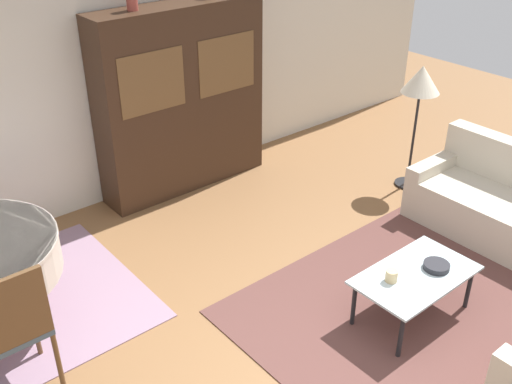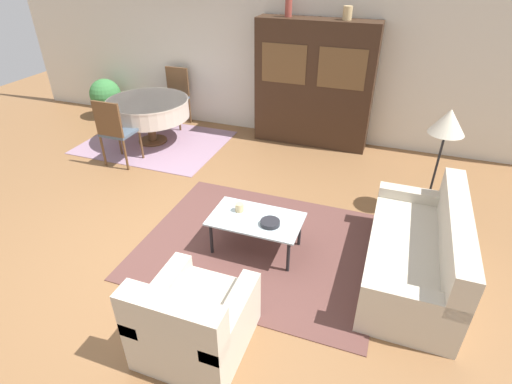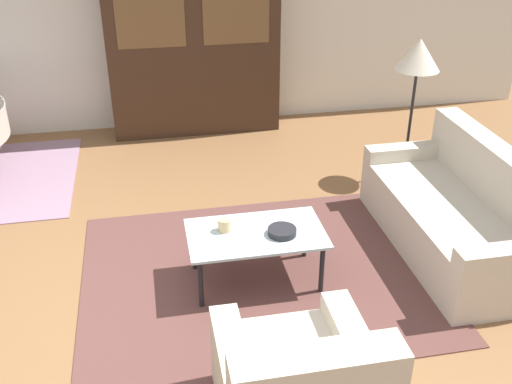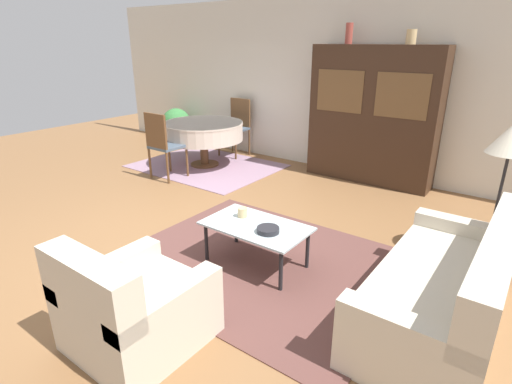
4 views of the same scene
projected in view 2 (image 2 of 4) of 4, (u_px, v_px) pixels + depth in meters
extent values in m
plane|color=brown|center=(168.00, 249.00, 4.48)|extent=(14.00, 14.00, 0.00)
cube|color=beige|center=(271.00, 55.00, 6.67)|extent=(10.00, 0.06, 2.70)
cube|color=brown|center=(260.00, 246.00, 4.52)|extent=(2.61, 2.12, 0.01)
cube|color=gray|center=(156.00, 142.00, 6.90)|extent=(2.32, 1.78, 0.01)
cube|color=beige|center=(410.00, 260.00, 4.01)|extent=(0.84, 1.81, 0.43)
cube|color=beige|center=(456.00, 232.00, 3.69)|extent=(0.20, 1.81, 0.42)
cube|color=beige|center=(414.00, 298.00, 3.20)|extent=(0.84, 0.16, 0.12)
cube|color=beige|center=(417.00, 195.00, 4.52)|extent=(0.84, 0.16, 0.12)
cube|color=beige|center=(197.00, 325.00, 3.32)|extent=(0.82, 0.86, 0.42)
cube|color=beige|center=(172.00, 321.00, 2.84)|extent=(0.82, 0.20, 0.40)
cube|color=beige|center=(159.00, 292.00, 3.27)|extent=(0.16, 0.86, 0.12)
cube|color=beige|center=(233.00, 313.00, 3.08)|extent=(0.16, 0.86, 0.12)
cylinder|color=black|center=(211.00, 238.00, 4.31)|extent=(0.04, 0.04, 0.39)
cylinder|color=black|center=(288.00, 256.00, 4.06)|extent=(0.04, 0.04, 0.39)
cylinder|color=black|center=(228.00, 215.00, 4.68)|extent=(0.04, 0.04, 0.39)
cylinder|color=black|center=(300.00, 231.00, 4.43)|extent=(0.04, 0.04, 0.39)
cube|color=silver|center=(256.00, 219.00, 4.26)|extent=(0.99, 0.58, 0.02)
cube|color=#382316|center=(314.00, 85.00, 6.42)|extent=(1.88, 0.42, 1.99)
cube|color=brown|center=(284.00, 64.00, 6.19)|extent=(0.71, 0.01, 0.60)
cube|color=brown|center=(342.00, 69.00, 5.93)|extent=(0.71, 0.01, 0.60)
cylinder|color=brown|center=(153.00, 140.00, 6.92)|extent=(0.48, 0.48, 0.03)
cylinder|color=brown|center=(151.00, 129.00, 6.81)|extent=(0.14, 0.14, 0.44)
cylinder|color=beige|center=(148.00, 108.00, 6.61)|extent=(1.33, 1.33, 0.30)
cylinder|color=beige|center=(147.00, 101.00, 6.54)|extent=(1.34, 1.34, 0.03)
cylinder|color=brown|center=(120.00, 141.00, 6.38)|extent=(0.04, 0.04, 0.48)
cylinder|color=brown|center=(141.00, 144.00, 6.26)|extent=(0.04, 0.04, 0.48)
cylinder|color=brown|center=(103.00, 151.00, 6.05)|extent=(0.04, 0.04, 0.48)
cylinder|color=brown|center=(126.00, 155.00, 5.94)|extent=(0.04, 0.04, 0.48)
cube|color=#475666|center=(120.00, 132.00, 6.02)|extent=(0.44, 0.44, 0.04)
cube|color=brown|center=(108.00, 119.00, 5.72)|extent=(0.44, 0.04, 0.51)
cylinder|color=brown|center=(179.00, 118.00, 7.22)|extent=(0.04, 0.04, 0.48)
cylinder|color=brown|center=(160.00, 115.00, 7.34)|extent=(0.04, 0.04, 0.48)
cylinder|color=brown|center=(190.00, 110.00, 7.55)|extent=(0.04, 0.04, 0.48)
cylinder|color=brown|center=(171.00, 108.00, 7.66)|extent=(0.04, 0.04, 0.48)
cube|color=#475666|center=(174.00, 99.00, 7.31)|extent=(0.44, 0.44, 0.04)
cube|color=brown|center=(177.00, 81.00, 7.32)|extent=(0.44, 0.04, 0.51)
cylinder|color=black|center=(424.00, 212.00, 5.08)|extent=(0.28, 0.28, 0.02)
cylinder|color=black|center=(435.00, 174.00, 4.79)|extent=(0.03, 0.03, 1.09)
cone|color=beige|center=(449.00, 121.00, 4.44)|extent=(0.40, 0.40, 0.29)
cylinder|color=tan|center=(240.00, 207.00, 4.35)|extent=(0.09, 0.09, 0.09)
cylinder|color=#232328|center=(270.00, 223.00, 4.15)|extent=(0.20, 0.20, 0.05)
cylinder|color=#9E4238|center=(289.00, 7.00, 5.96)|extent=(0.10, 0.10, 0.29)
cylinder|color=tan|center=(348.00, 13.00, 5.73)|extent=(0.13, 0.13, 0.19)
cylinder|color=#93664C|center=(109.00, 112.00, 7.88)|extent=(0.32, 0.32, 0.21)
sphere|color=#387A3D|center=(105.00, 94.00, 7.70)|extent=(0.58, 0.58, 0.58)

